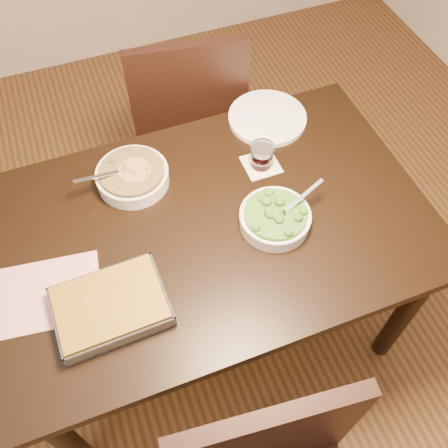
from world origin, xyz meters
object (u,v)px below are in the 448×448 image
at_px(stew_bowl, 132,175).
at_px(wine_tumbler, 262,155).
at_px(baking_dish, 111,306).
at_px(broccoli_bowl, 275,218).
at_px(chair_far, 188,114).
at_px(table, 210,239).
at_px(dinner_plate, 267,118).

height_order(stew_bowl, wine_tumbler, same).
distance_m(stew_bowl, baking_dish, 0.47).
distance_m(stew_bowl, wine_tumbler, 0.44).
xyz_separation_m(broccoli_bowl, chair_far, (-0.04, 0.78, -0.24)).
relative_size(table, dinner_plate, 4.89).
relative_size(table, wine_tumbler, 15.77).
distance_m(table, chair_far, 0.73).
bearing_deg(stew_bowl, table, -54.27).
distance_m(broccoli_bowl, wine_tumbler, 0.25).
distance_m(table, stew_bowl, 0.33).
bearing_deg(broccoli_bowl, chair_far, 92.84).
relative_size(dinner_plate, chair_far, 0.29).
height_order(dinner_plate, chair_far, chair_far).
distance_m(table, dinner_plate, 0.52).
bearing_deg(wine_tumbler, table, -146.51).
relative_size(stew_bowl, wine_tumbler, 3.01).
distance_m(broccoli_bowl, chair_far, 0.82).
distance_m(broccoli_bowl, baking_dish, 0.56).
relative_size(table, chair_far, 1.44).
bearing_deg(wine_tumbler, dinner_plate, 60.84).
distance_m(broccoli_bowl, dinner_plate, 0.47).
xyz_separation_m(table, baking_dish, (-0.36, -0.18, 0.12)).
bearing_deg(dinner_plate, wine_tumbler, -119.16).
bearing_deg(dinner_plate, stew_bowl, -168.20).
bearing_deg(baking_dish, table, 25.88).
height_order(stew_bowl, chair_far, chair_far).
bearing_deg(broccoli_bowl, stew_bowl, 138.97).
relative_size(broccoli_bowl, dinner_plate, 0.88).
relative_size(baking_dish, chair_far, 0.32).
xyz_separation_m(stew_bowl, dinner_plate, (0.54, 0.11, -0.02)).
xyz_separation_m(broccoli_bowl, dinner_plate, (0.17, 0.43, -0.02)).
bearing_deg(baking_dish, wine_tumbler, 28.47).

